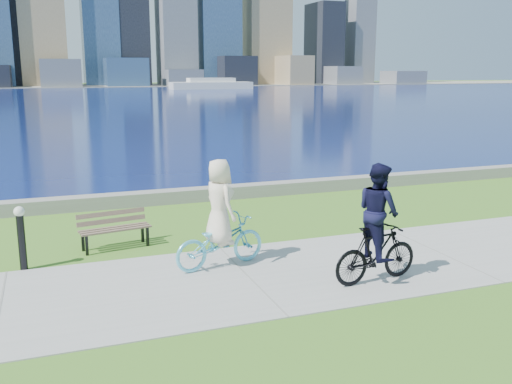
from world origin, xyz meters
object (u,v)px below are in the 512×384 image
at_px(cyclist_woman, 220,227).
at_px(cyclist_man, 377,233).
at_px(bollard_lamp, 21,234).
at_px(park_bench, 114,226).

height_order(cyclist_woman, cyclist_man, cyclist_man).
bearing_deg(bollard_lamp, cyclist_man, -25.85).
height_order(park_bench, bollard_lamp, bollard_lamp).
height_order(park_bench, cyclist_woman, cyclist_woman).
distance_m(bollard_lamp, cyclist_woman, 3.57).
distance_m(bollard_lamp, cyclist_man, 6.30).
relative_size(park_bench, bollard_lamp, 1.24).
xyz_separation_m(park_bench, cyclist_woman, (1.69, -1.89, 0.31)).
bearing_deg(cyclist_man, park_bench, 41.89).
bearing_deg(park_bench, cyclist_woman, -58.04).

